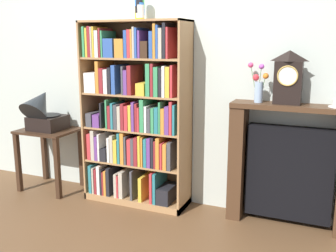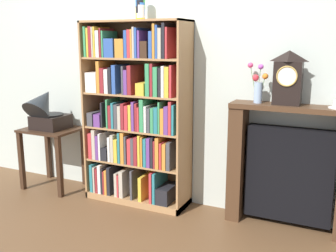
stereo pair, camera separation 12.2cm
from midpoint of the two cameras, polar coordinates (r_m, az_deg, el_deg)
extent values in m
cube|color=brown|center=(3.75, -6.09, -11.43)|extent=(7.90, 6.40, 0.02)
cube|color=beige|center=(3.61, -1.46, 9.23)|extent=(4.90, 0.08, 2.60)
cube|color=#A87A4C|center=(3.82, -12.06, 2.14)|extent=(0.02, 0.33, 1.67)
cube|color=#A87A4C|center=(3.36, 1.51, 1.04)|extent=(0.02, 0.33, 1.67)
cube|color=brown|center=(3.71, -4.50, 2.07)|extent=(0.98, 0.01, 1.67)
cube|color=#A87A4C|center=(3.51, -6.01, 15.03)|extent=(0.98, 0.33, 0.02)
cube|color=#A87A4C|center=(3.80, -5.44, -10.39)|extent=(0.98, 0.33, 0.06)
cube|color=teal|center=(3.92, -11.35, -7.23)|extent=(0.03, 0.23, 0.27)
cube|color=#B2A893|center=(3.92, -10.90, -7.41)|extent=(0.02, 0.25, 0.25)
cube|color=maroon|center=(3.90, -10.60, -7.58)|extent=(0.02, 0.24, 0.24)
cube|color=white|center=(3.89, -10.06, -7.32)|extent=(0.03, 0.27, 0.28)
cube|color=black|center=(3.88, -9.62, -7.58)|extent=(0.02, 0.28, 0.25)
cube|color=maroon|center=(3.85, -9.62, -7.89)|extent=(0.02, 0.23, 0.23)
cube|color=orange|center=(3.86, -9.09, -7.72)|extent=(0.03, 0.28, 0.24)
cube|color=black|center=(3.82, -8.84, -7.67)|extent=(0.03, 0.24, 0.27)
cube|color=#B2A893|center=(3.79, -7.85, -8.21)|extent=(0.03, 0.23, 0.23)
cube|color=#C63338|center=(3.78, -7.47, -8.33)|extent=(0.02, 0.25, 0.21)
cube|color=#B2A893|center=(3.76, -7.03, -8.11)|extent=(0.04, 0.25, 0.25)
cube|color=#424247|center=(3.72, -5.43, -8.13)|extent=(0.02, 0.27, 0.28)
cube|color=gold|center=(3.68, -4.20, -8.73)|extent=(0.03, 0.27, 0.23)
cube|color=#C63338|center=(3.63, -2.65, -8.56)|extent=(0.02, 0.27, 0.28)
cube|color=teal|center=(3.62, -2.14, -8.62)|extent=(0.03, 0.28, 0.28)
cube|color=black|center=(3.60, -1.09, -9.87)|extent=(0.12, 0.26, 0.15)
cube|color=#A87A4C|center=(3.68, -5.56, -5.24)|extent=(0.95, 0.31, 0.02)
cube|color=#C63338|center=(3.85, -11.28, -2.57)|extent=(0.04, 0.29, 0.25)
cube|color=#B2A893|center=(3.80, -11.03, -2.48)|extent=(0.04, 0.23, 0.28)
cube|color=#663884|center=(3.81, -10.32, -2.83)|extent=(0.03, 0.29, 0.23)
cube|color=white|center=(3.78, -10.07, -2.74)|extent=(0.02, 0.26, 0.26)
cube|color=black|center=(3.75, -9.71, -3.94)|extent=(0.07, 0.20, 0.12)
cube|color=white|center=(3.73, -8.62, -3.06)|extent=(0.02, 0.28, 0.23)
cube|color=#B2A893|center=(3.69, -8.43, -3.04)|extent=(0.03, 0.22, 0.26)
cube|color=gold|center=(3.68, -7.89, -3.39)|extent=(0.04, 0.23, 0.22)
cube|color=teal|center=(3.65, -7.38, -2.95)|extent=(0.02, 0.23, 0.28)
cube|color=orange|center=(3.65, -6.74, -2.90)|extent=(0.03, 0.27, 0.29)
cube|color=#424247|center=(3.62, -6.45, -3.26)|extent=(0.02, 0.23, 0.26)
cube|color=#C63338|center=(3.61, -5.97, -3.47)|extent=(0.04, 0.23, 0.24)
cube|color=#424247|center=(3.59, -5.46, -3.48)|extent=(0.03, 0.23, 0.25)
cube|color=maroon|center=(3.59, -4.82, -3.35)|extent=(0.03, 0.27, 0.26)
cube|color=gold|center=(3.56, -4.45, -3.33)|extent=(0.02, 0.24, 0.28)
cube|color=orange|center=(3.55, -4.05, -3.45)|extent=(0.02, 0.24, 0.27)
cube|color=teal|center=(3.55, -3.51, -3.55)|extent=(0.03, 0.27, 0.26)
cube|color=#663884|center=(3.53, -3.01, -3.55)|extent=(0.03, 0.26, 0.27)
cube|color=black|center=(3.52, -2.42, -3.50)|extent=(0.02, 0.29, 0.28)
cube|color=maroon|center=(3.51, -2.11, -3.78)|extent=(0.02, 0.27, 0.25)
cube|color=orange|center=(3.49, -1.77, -3.64)|extent=(0.03, 0.25, 0.28)
cube|color=#C63338|center=(3.47, -1.35, -4.10)|extent=(0.02, 0.23, 0.24)
cube|color=orange|center=(3.48, -0.68, -4.08)|extent=(0.03, 0.28, 0.23)
cube|color=#424247|center=(3.45, -0.17, -4.08)|extent=(0.03, 0.25, 0.25)
cube|color=#A87A4C|center=(3.59, -5.66, -0.39)|extent=(0.95, 0.31, 0.02)
cube|color=#424247|center=(3.77, -11.47, 1.13)|extent=(0.06, 0.25, 0.13)
cube|color=#663884|center=(3.73, -10.40, 1.01)|extent=(0.07, 0.27, 0.12)
cube|color=black|center=(3.68, -9.88, 1.76)|extent=(0.02, 0.23, 0.23)
cube|color=#388E56|center=(3.64, -9.14, 1.94)|extent=(0.02, 0.22, 0.26)
cube|color=maroon|center=(3.64, -8.62, 1.54)|extent=(0.03, 0.26, 0.21)
cube|color=teal|center=(3.62, -8.30, 1.69)|extent=(0.02, 0.24, 0.24)
cube|color=#424247|center=(3.60, -7.80, 1.55)|extent=(0.03, 0.25, 0.22)
cube|color=#B2A893|center=(3.59, -7.29, 1.43)|extent=(0.03, 0.25, 0.21)
cube|color=maroon|center=(3.56, -6.86, 1.57)|extent=(0.03, 0.24, 0.24)
cube|color=#C63338|center=(3.57, -6.15, 1.45)|extent=(0.03, 0.28, 0.22)
cube|color=gold|center=(3.55, -5.61, 1.48)|extent=(0.03, 0.29, 0.23)
cube|color=#663884|center=(3.51, -5.32, 1.62)|extent=(0.03, 0.25, 0.26)
cube|color=maroon|center=(3.51, -4.74, 1.55)|extent=(0.02, 0.28, 0.25)
cube|color=#C63338|center=(3.49, -4.61, 1.19)|extent=(0.02, 0.23, 0.22)
cube|color=#388E56|center=(3.49, -3.89, 1.80)|extent=(0.04, 0.29, 0.29)
cube|color=white|center=(3.48, -3.37, 1.31)|extent=(0.02, 0.28, 0.23)
cube|color=#424247|center=(3.44, -3.08, 1.06)|extent=(0.03, 0.24, 0.21)
cube|color=#388E56|center=(3.45, -2.40, 1.12)|extent=(0.03, 0.28, 0.22)
cube|color=teal|center=(3.44, -1.83, 1.13)|extent=(0.04, 0.29, 0.22)
cube|color=#388E56|center=(3.40, -1.54, 1.43)|extent=(0.02, 0.24, 0.27)
cube|color=orange|center=(3.41, -0.92, 1.03)|extent=(0.03, 0.29, 0.22)
cube|color=#663884|center=(3.37, -0.49, 1.08)|extent=(0.04, 0.24, 0.24)
cube|color=#C63338|center=(3.37, 0.16, 1.43)|extent=(0.02, 0.27, 0.28)
cube|color=teal|center=(3.37, 0.65, 1.21)|extent=(0.02, 0.29, 0.26)
cube|color=#A87A4C|center=(3.54, -5.77, 4.65)|extent=(0.95, 0.31, 0.02)
cube|color=white|center=(3.69, -11.44, 6.34)|extent=(0.12, 0.22, 0.18)
cube|color=orange|center=(3.66, -10.20, 7.16)|extent=(0.03, 0.27, 0.28)
cube|color=maroon|center=(3.63, -9.83, 6.65)|extent=(0.04, 0.24, 0.22)
cube|color=white|center=(3.62, -9.04, 6.59)|extent=(0.04, 0.28, 0.21)
cube|color=black|center=(3.59, -8.55, 6.71)|extent=(0.03, 0.27, 0.23)
cube|color=#2D519E|center=(3.57, -8.02, 6.86)|extent=(0.04, 0.26, 0.25)
cube|color=#424247|center=(3.52, -6.75, 6.78)|extent=(0.02, 0.26, 0.25)
cube|color=#663884|center=(3.50, -6.37, 6.49)|extent=(0.03, 0.25, 0.22)
cube|color=maroon|center=(3.48, -5.86, 6.78)|extent=(0.04, 0.24, 0.25)
cube|color=gold|center=(3.43, -4.41, 5.49)|extent=(0.08, 0.21, 0.11)
cube|color=#388E56|center=(3.41, -3.07, 6.89)|extent=(0.04, 0.28, 0.28)
cube|color=maroon|center=(3.38, -2.62, 6.86)|extent=(0.02, 0.25, 0.28)
cube|color=#388E56|center=(3.37, -2.01, 6.62)|extent=(0.04, 0.26, 0.25)
cube|color=black|center=(3.36, -1.40, 6.54)|extent=(0.03, 0.25, 0.24)
cube|color=white|center=(3.34, -0.95, 6.65)|extent=(0.03, 0.25, 0.26)
cube|color=gold|center=(3.33, -0.31, 6.58)|extent=(0.04, 0.27, 0.25)
cube|color=#C63338|center=(3.32, 0.26, 6.69)|extent=(0.02, 0.27, 0.27)
cube|color=#A87A4C|center=(3.51, -5.89, 9.82)|extent=(0.95, 0.31, 0.02)
cube|color=#388E56|center=(3.70, -12.30, 11.95)|extent=(0.02, 0.22, 0.27)
cube|color=gold|center=(3.69, -11.86, 11.88)|extent=(0.02, 0.24, 0.26)
cube|color=maroon|center=(3.69, -11.31, 12.00)|extent=(0.03, 0.28, 0.27)
cube|color=#B2A893|center=(3.65, -11.23, 11.96)|extent=(0.02, 0.23, 0.26)
cube|color=gold|center=(3.65, -10.87, 12.00)|extent=(0.02, 0.25, 0.27)
cube|color=white|center=(3.64, -10.36, 11.75)|extent=(0.03, 0.26, 0.23)
cube|color=maroon|center=(3.60, -10.09, 11.91)|extent=(0.02, 0.22, 0.25)
cube|color=#388E56|center=(3.60, -9.71, 11.75)|extent=(0.02, 0.24, 0.23)
cube|color=#2D519E|center=(3.56, -8.89, 11.24)|extent=(0.10, 0.23, 0.16)
cube|color=orange|center=(3.49, -7.49, 11.24)|extent=(0.09, 0.19, 0.16)
cube|color=#2D519E|center=(3.48, -6.35, 11.84)|extent=(0.03, 0.25, 0.23)
cube|color=#C63338|center=(3.47, -5.85, 11.90)|extent=(0.03, 0.26, 0.24)
cube|color=orange|center=(3.47, -5.41, 11.92)|extent=(0.02, 0.28, 0.24)
cube|color=#B2A893|center=(3.46, -5.07, 12.09)|extent=(0.02, 0.29, 0.26)
cube|color=#2D519E|center=(3.43, -4.88, 12.02)|extent=(0.02, 0.25, 0.25)
cube|color=#663884|center=(3.44, -4.32, 11.84)|extent=(0.02, 0.28, 0.23)
cube|color=#382316|center=(3.41, -3.67, 11.13)|extent=(0.07, 0.26, 0.14)
cube|color=#2D519E|center=(3.36, -2.84, 11.80)|extent=(0.03, 0.22, 0.22)
cube|color=orange|center=(3.36, -2.25, 12.32)|extent=(0.02, 0.25, 0.28)
cube|color=#2D519E|center=(3.34, -1.90, 12.22)|extent=(0.02, 0.24, 0.27)
cube|color=#B2A893|center=(3.35, -1.30, 12.01)|extent=(0.03, 0.28, 0.25)
cube|color=black|center=(3.31, -0.92, 12.37)|extent=(0.03, 0.23, 0.29)
cube|color=#C63338|center=(3.30, -0.48, 12.07)|extent=(0.02, 0.24, 0.25)
cylinder|color=yellow|center=(3.53, -5.21, 16.06)|extent=(0.08, 0.08, 0.11)
cylinder|color=white|center=(3.53, -5.20, 16.37)|extent=(0.08, 0.08, 0.11)
cylinder|color=blue|center=(3.53, -5.20, 16.69)|extent=(0.08, 0.08, 0.11)
cylinder|color=black|center=(3.53, -5.22, 17.00)|extent=(0.08, 0.08, 0.11)
cylinder|color=blue|center=(3.53, -5.21, 17.31)|extent=(0.08, 0.08, 0.11)
cylinder|color=green|center=(3.54, -5.21, 17.63)|extent=(0.08, 0.08, 0.11)
cylinder|color=blue|center=(3.54, -5.26, 17.94)|extent=(0.08, 0.08, 0.11)
cube|color=#382316|center=(4.12, -17.94, -0.62)|extent=(0.55, 0.45, 0.02)
cube|color=#382316|center=(4.22, -21.91, -4.99)|extent=(0.04, 0.04, 0.60)
cube|color=#382316|center=(3.90, -16.76, -6.02)|extent=(0.04, 0.04, 0.60)
cube|color=#382316|center=(4.49, -18.43, -3.71)|extent=(0.04, 0.04, 0.60)
cube|color=#382316|center=(4.19, -13.38, -4.55)|extent=(0.04, 0.04, 0.60)
cube|color=black|center=(4.10, -18.02, 0.47)|extent=(0.32, 0.30, 0.14)
cylinder|color=black|center=(4.08, -18.09, 1.49)|extent=(0.26, 0.26, 0.01)
cylinder|color=#1E2328|center=(4.05, -18.53, 1.71)|extent=(0.03, 0.03, 0.06)
cone|color=#1E2328|center=(3.99, -19.17, 3.27)|extent=(0.28, 0.39, 0.39)
cube|color=#472D1C|center=(3.17, 16.87, 2.66)|extent=(0.97, 0.24, 0.04)
cube|color=#472D1C|center=(3.36, 9.11, -5.30)|extent=(0.12, 0.21, 0.97)
cube|color=black|center=(3.34, 16.34, -6.65)|extent=(0.69, 0.12, 0.78)
cube|color=black|center=(3.16, 16.12, 6.08)|extent=(0.21, 0.12, 0.33)
pyramid|color=black|center=(3.14, 16.35, 9.86)|extent=(0.21, 0.12, 0.08)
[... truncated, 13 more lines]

